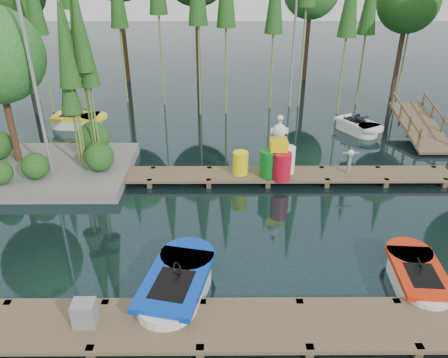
{
  "coord_description": "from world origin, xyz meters",
  "views": [
    {
      "loc": [
        0.44,
        -11.2,
        7.1
      ],
      "look_at": [
        0.5,
        0.5,
        1.1
      ],
      "focal_mm": 35.0,
      "sensor_mm": 36.0,
      "label": 1
    }
  ],
  "objects_px": {
    "boat_blue": "(177,288)",
    "yellow_barrel": "(240,163)",
    "boat_red": "(417,278)",
    "drum_cluster": "(279,158)",
    "island": "(21,87)",
    "utility_cabinet": "(85,313)",
    "boat_yellow_far": "(77,121)"
  },
  "relations": [
    {
      "from": "boat_blue",
      "to": "yellow_barrel",
      "type": "bearing_deg",
      "value": 86.41
    },
    {
      "from": "boat_red",
      "to": "drum_cluster",
      "type": "height_order",
      "value": "drum_cluster"
    },
    {
      "from": "island",
      "to": "boat_red",
      "type": "xyz_separation_m",
      "value": [
        11.4,
        -6.33,
        -2.94
      ]
    },
    {
      "from": "island",
      "to": "boat_red",
      "type": "relative_size",
      "value": 2.64
    },
    {
      "from": "utility_cabinet",
      "to": "yellow_barrel",
      "type": "bearing_deg",
      "value": 63.67
    },
    {
      "from": "boat_red",
      "to": "drum_cluster",
      "type": "distance_m",
      "value": 6.07
    },
    {
      "from": "boat_yellow_far",
      "to": "drum_cluster",
      "type": "bearing_deg",
      "value": -9.58
    },
    {
      "from": "island",
      "to": "yellow_barrel",
      "type": "height_order",
      "value": "island"
    },
    {
      "from": "island",
      "to": "drum_cluster",
      "type": "xyz_separation_m",
      "value": [
        8.68,
        -0.95,
        -2.25
      ]
    },
    {
      "from": "utility_cabinet",
      "to": "yellow_barrel",
      "type": "height_order",
      "value": "yellow_barrel"
    },
    {
      "from": "boat_blue",
      "to": "drum_cluster",
      "type": "xyz_separation_m",
      "value": [
        2.99,
        5.74,
        0.65
      ]
    },
    {
      "from": "boat_yellow_far",
      "to": "drum_cluster",
      "type": "height_order",
      "value": "drum_cluster"
    },
    {
      "from": "boat_yellow_far",
      "to": "boat_red",
      "type": "bearing_deg",
      "value": -20.43
    },
    {
      "from": "boat_yellow_far",
      "to": "yellow_barrel",
      "type": "relative_size",
      "value": 3.39
    },
    {
      "from": "boat_red",
      "to": "island",
      "type": "bearing_deg",
      "value": 155.28
    },
    {
      "from": "utility_cabinet",
      "to": "drum_cluster",
      "type": "xyz_separation_m",
      "value": [
        4.77,
        6.84,
        0.36
      ]
    },
    {
      "from": "yellow_barrel",
      "to": "boat_yellow_far",
      "type": "bearing_deg",
      "value": 142.85
    },
    {
      "from": "boat_blue",
      "to": "boat_yellow_far",
      "type": "relative_size",
      "value": 1.16
    },
    {
      "from": "boat_blue",
      "to": "drum_cluster",
      "type": "distance_m",
      "value": 6.51
    },
    {
      "from": "boat_blue",
      "to": "yellow_barrel",
      "type": "height_order",
      "value": "yellow_barrel"
    },
    {
      "from": "boat_red",
      "to": "boat_yellow_far",
      "type": "distance_m",
      "value": 15.89
    },
    {
      "from": "boat_red",
      "to": "boat_yellow_far",
      "type": "bearing_deg",
      "value": 139.99
    },
    {
      "from": "boat_red",
      "to": "yellow_barrel",
      "type": "bearing_deg",
      "value": 130.27
    },
    {
      "from": "island",
      "to": "boat_blue",
      "type": "xyz_separation_m",
      "value": [
        5.69,
        -6.69,
        -2.9
      ]
    },
    {
      "from": "island",
      "to": "utility_cabinet",
      "type": "height_order",
      "value": "island"
    },
    {
      "from": "boat_red",
      "to": "utility_cabinet",
      "type": "height_order",
      "value": "utility_cabinet"
    },
    {
      "from": "boat_red",
      "to": "utility_cabinet",
      "type": "distance_m",
      "value": 7.63
    },
    {
      "from": "island",
      "to": "boat_yellow_far",
      "type": "bearing_deg",
      "value": 89.61
    },
    {
      "from": "boat_blue",
      "to": "drum_cluster",
      "type": "bearing_deg",
      "value": 74.87
    },
    {
      "from": "boat_blue",
      "to": "boat_red",
      "type": "distance_m",
      "value": 5.72
    },
    {
      "from": "island",
      "to": "boat_yellow_far",
      "type": "xyz_separation_m",
      "value": [
        0.03,
        4.78,
        -2.9
      ]
    },
    {
      "from": "boat_red",
      "to": "utility_cabinet",
      "type": "xyz_separation_m",
      "value": [
        -7.48,
        -1.46,
        0.34
      ]
    }
  ]
}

